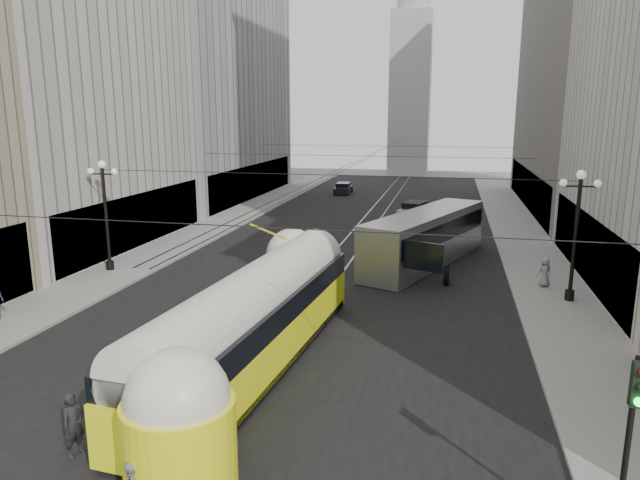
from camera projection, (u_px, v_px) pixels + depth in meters
The scene contains 18 objects.
road at pixel (361, 233), 44.55m from camera, with size 20.00×85.00×0.02m, color black.
sidewalk_left at pixel (233, 218), 50.48m from camera, with size 4.00×72.00×0.15m, color gray.
sidewalk_right at pixel (517, 230), 45.25m from camera, with size 4.00×72.00×0.15m, color gray.
rail_left at pixel (351, 232), 44.71m from camera, with size 0.12×85.00×0.04m, color gray.
rail_right at pixel (370, 233), 44.38m from camera, with size 0.12×85.00×0.04m, color gray.
building_left_far at pixel (199, 64), 60.57m from camera, with size 12.60×28.60×28.60m.
building_right_far at pixel (609, 32), 51.42m from camera, with size 12.60×32.60×32.60m.
distant_tower at pixel (411, 75), 86.53m from camera, with size 6.00×6.00×31.36m.
lamppost_left_mid at pixel (105, 209), 32.69m from camera, with size 1.86×0.44×6.37m.
lamppost_right_mid at pixel (576, 228), 27.19m from camera, with size 1.86×0.44×6.37m.
signal_right at pixel (632, 423), 11.06m from camera, with size 0.28×0.45×4.40m.
catenary at pixel (361, 158), 42.29m from camera, with size 25.00×72.00×0.23m.
streetcar at pixel (255, 318), 20.60m from camera, with size 3.94×17.14×3.77m.
city_bus at pixel (426, 236), 34.97m from camera, with size 7.12×13.26×3.25m.
sedan_white_far at pixel (415, 210), 51.07m from camera, with size 2.94×4.79×1.41m.
sedan_dark_far at pixel (343, 189), 66.38m from camera, with size 1.80×4.12×1.29m.
pedestrian_crossing_a at pixel (74, 424), 15.34m from camera, with size 0.65×0.43×1.79m, color black.
pedestrian_sidewalk_right at pixel (545, 272), 30.01m from camera, with size 0.77×0.47×1.57m, color gray.
Camera 1 is at (6.62, -10.73, 9.06)m, focal length 32.00 mm.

